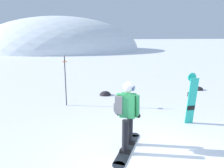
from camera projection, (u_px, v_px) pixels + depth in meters
name	position (u px, v px, depth m)	size (l,w,h in m)	color
ground_plane	(154.00, 163.00, 4.92)	(300.00, 300.00, 0.00)	white
ridge_peak_main	(61.00, 50.00, 42.49)	(29.68, 26.71, 12.48)	white
snowboarder_main	(127.00, 114.00, 5.35)	(1.06, 1.63, 1.71)	black
spare_snowboard	(192.00, 99.00, 6.92)	(0.28, 0.21, 1.65)	#23B7A3
piste_marker_near	(65.00, 77.00, 8.73)	(0.20, 0.20, 2.03)	black
rock_dark	(105.00, 95.00, 10.48)	(0.55, 0.47, 0.38)	#282628
rock_mid	(198.00, 90.00, 11.48)	(0.51, 0.43, 0.35)	#282628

